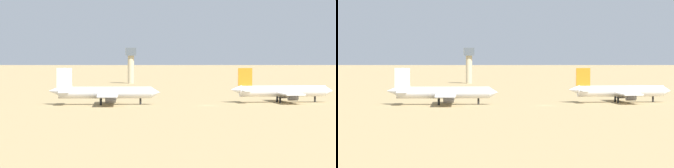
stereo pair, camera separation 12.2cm
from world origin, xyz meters
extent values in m
plane|color=tan|center=(0.00, 0.00, 0.00)|extent=(4000.00, 4000.00, 0.00)
pyramid|color=slate|center=(-120.63, 1123.04, 62.51)|extent=(420.68, 313.36, 125.02)
pyramid|color=#7B6A5C|center=(201.55, 993.36, 55.12)|extent=(459.10, 359.04, 110.24)
cylinder|color=silver|center=(-31.03, 7.32, 3.81)|extent=(29.15, 4.74, 3.63)
cone|color=silver|center=(-15.25, 6.71, 3.81)|extent=(2.85, 3.55, 3.45)
cone|color=silver|center=(-46.81, 7.92, 4.36)|extent=(3.74, 3.22, 3.08)
cube|color=white|center=(-43.72, 7.80, 8.57)|extent=(4.73, 0.63, 5.90)
cube|color=silver|center=(-43.58, 11.43, 4.17)|extent=(3.14, 6.28, 0.33)
cube|color=silver|center=(-43.86, 4.18, 4.17)|extent=(3.14, 6.28, 0.33)
cube|color=silver|center=(-30.12, 7.28, 3.27)|extent=(7.28, 29.25, 0.51)
cylinder|color=slate|center=(-28.96, 14.05, 2.00)|extent=(3.34, 2.12, 2.00)
cylinder|color=slate|center=(-29.48, 0.45, 2.00)|extent=(3.34, 2.12, 2.00)
cylinder|color=black|center=(-20.00, 6.90, 1.00)|extent=(0.64, 0.64, 2.00)
cylinder|color=black|center=(-32.31, 9.55, 1.00)|extent=(0.64, 0.64, 2.00)
cylinder|color=black|center=(-32.47, 5.19, 1.00)|extent=(0.64, 0.64, 2.00)
cylinder|color=white|center=(26.80, 14.57, 3.73)|extent=(28.49, 4.29, 3.55)
cone|color=white|center=(42.24, 14.97, 3.73)|extent=(2.75, 3.44, 3.37)
cone|color=white|center=(11.36, 14.17, 4.26)|extent=(3.63, 3.11, 3.02)
cube|color=orange|center=(14.38, 14.24, 8.39)|extent=(4.63, 0.56, 5.77)
cube|color=white|center=(14.29, 17.79, 4.08)|extent=(3.00, 6.11, 0.32)
cube|color=white|center=(14.47, 10.69, 4.08)|extent=(3.00, 6.11, 0.32)
cube|color=white|center=(27.69, 14.59, 3.20)|extent=(6.77, 28.55, 0.50)
cylinder|color=slate|center=(28.40, 21.27, 1.95)|extent=(3.25, 2.04, 1.95)
cylinder|color=slate|center=(28.75, 7.96, 1.95)|extent=(3.25, 2.04, 1.95)
cylinder|color=black|center=(37.59, 14.85, 0.98)|extent=(0.62, 0.62, 1.95)
cylinder|color=black|center=(25.42, 16.66, 0.98)|extent=(0.62, 0.62, 1.95)
cylinder|color=black|center=(25.53, 12.40, 0.98)|extent=(0.62, 0.62, 1.95)
cylinder|color=#C6B793|center=(-15.26, 185.43, 7.06)|extent=(3.20, 3.20, 14.12)
cube|color=#4C5660|center=(-15.26, 185.43, 16.11)|extent=(5.20, 5.20, 3.98)
camera|label=1|loc=(-35.38, -279.59, 17.40)|focal=98.17mm
camera|label=2|loc=(-35.26, -279.60, 17.40)|focal=98.17mm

